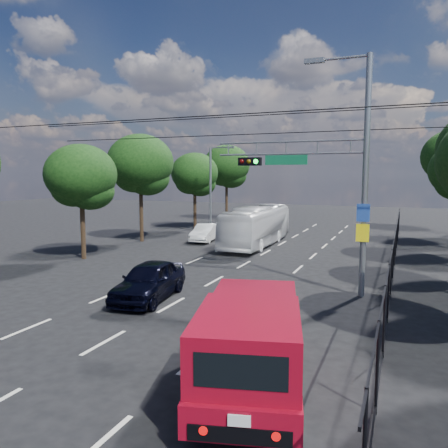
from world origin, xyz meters
The scene contains 14 objects.
ground centered at (0.00, 0.00, 0.00)m, with size 120.00×120.00×0.00m, color black.
lane_markings centered at (0.00, 14.00, 0.01)m, with size 6.12×38.00×0.01m.
signal_mast centered at (5.28, 7.99, 5.24)m, with size 6.43×0.39×9.50m.
streetlight_left centered at (-6.33, 22.00, 3.94)m, with size 2.09×0.22×7.08m.
utility_wires centered at (0.00, 8.83, 7.23)m, with size 22.00×5.04×0.74m.
fence_right centered at (7.60, 12.17, 1.03)m, with size 0.06×34.03×2.00m.
tree_left_b centered at (-9.18, 10.02, 4.58)m, with size 4.08×4.08×6.63m.
tree_left_c centered at (-9.78, 17.02, 5.40)m, with size 4.80×4.80×7.80m.
tree_left_d centered at (-9.38, 25.02, 4.72)m, with size 4.20×4.20×6.83m.
tree_left_e centered at (-9.58, 33.02, 5.53)m, with size 4.92×4.92×7.99m.
red_pickup centered at (4.90, -1.00, 1.15)m, with size 3.45×6.11×2.16m.
navy_hatchback centered at (-1.20, 4.38, 0.75)m, with size 1.76×4.38×1.49m, color black.
white_bus centered at (-1.45, 18.62, 1.35)m, with size 2.27×9.70×2.70m, color silver.
white_van centered at (-5.50, 18.86, 0.63)m, with size 1.34×3.84×1.27m, color white.
Camera 1 is at (7.97, -10.01, 4.90)m, focal length 35.00 mm.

